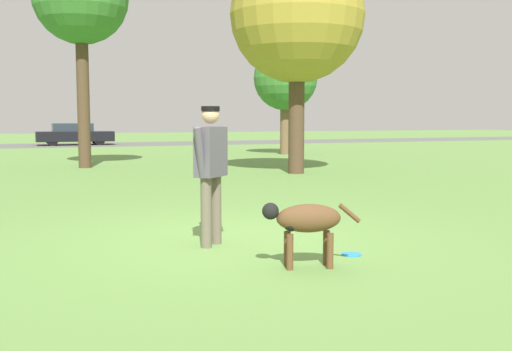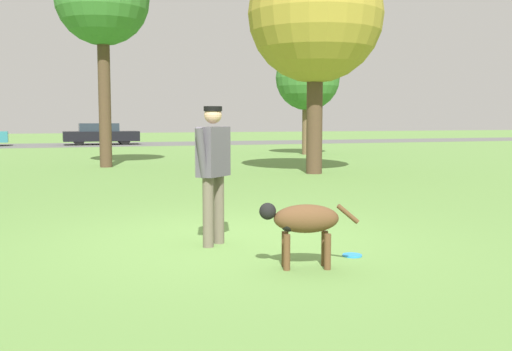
{
  "view_description": "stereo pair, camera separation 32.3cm",
  "coord_description": "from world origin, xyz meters",
  "px_view_note": "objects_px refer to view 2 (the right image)",
  "views": [
    {
      "loc": [
        -2.46,
        -6.98,
        1.52
      ],
      "look_at": [
        0.03,
        -0.89,
        0.9
      ],
      "focal_mm": 42.0,
      "sensor_mm": 36.0,
      "label": 1
    },
    {
      "loc": [
        -2.16,
        -7.09,
        1.52
      ],
      "look_at": [
        0.03,
        -0.89,
        0.9
      ],
      "focal_mm": 42.0,
      "sensor_mm": 36.0,
      "label": 2
    }
  ],
  "objects_px": {
    "frisbee": "(352,255)",
    "tree_near_right": "(315,16)",
    "dog": "(303,221)",
    "tree_mid_center": "(102,0)",
    "person": "(213,163)",
    "parked_car_black": "(101,134)",
    "tree_far_right": "(308,79)"
  },
  "relations": [
    {
      "from": "frisbee",
      "to": "tree_near_right",
      "type": "xyz_separation_m",
      "value": [
        3.9,
        9.37,
        4.32
      ]
    },
    {
      "from": "dog",
      "to": "tree_mid_center",
      "type": "relative_size",
      "value": 0.15
    },
    {
      "from": "person",
      "to": "dog",
      "type": "distance_m",
      "value": 1.58
    },
    {
      "from": "dog",
      "to": "tree_near_right",
      "type": "xyz_separation_m",
      "value": [
        4.64,
        9.67,
        3.85
      ]
    },
    {
      "from": "tree_mid_center",
      "to": "parked_car_black",
      "type": "height_order",
      "value": "tree_mid_center"
    },
    {
      "from": "tree_far_right",
      "to": "tree_mid_center",
      "type": "bearing_deg",
      "value": -154.85
    },
    {
      "from": "dog",
      "to": "parked_car_black",
      "type": "distance_m",
      "value": 30.95
    },
    {
      "from": "dog",
      "to": "person",
      "type": "bearing_deg",
      "value": -52.59
    },
    {
      "from": "frisbee",
      "to": "tree_mid_center",
      "type": "height_order",
      "value": "tree_mid_center"
    },
    {
      "from": "tree_mid_center",
      "to": "tree_near_right",
      "type": "height_order",
      "value": "tree_mid_center"
    },
    {
      "from": "person",
      "to": "tree_near_right",
      "type": "distance_m",
      "value": 10.33
    },
    {
      "from": "dog",
      "to": "tree_far_right",
      "type": "distance_m",
      "value": 20.05
    },
    {
      "from": "tree_mid_center",
      "to": "tree_far_right",
      "type": "xyz_separation_m",
      "value": [
        8.85,
        4.16,
        -1.97
      ]
    },
    {
      "from": "tree_near_right",
      "to": "frisbee",
      "type": "bearing_deg",
      "value": -112.59
    },
    {
      "from": "dog",
      "to": "tree_mid_center",
      "type": "distance_m",
      "value": 14.71
    },
    {
      "from": "frisbee",
      "to": "tree_near_right",
      "type": "distance_m",
      "value": 11.03
    },
    {
      "from": "tree_near_right",
      "to": "tree_far_right",
      "type": "distance_m",
      "value": 9.21
    },
    {
      "from": "dog",
      "to": "parked_car_black",
      "type": "relative_size",
      "value": 0.23
    },
    {
      "from": "dog",
      "to": "tree_mid_center",
      "type": "xyz_separation_m",
      "value": [
        -0.63,
        13.92,
        4.7
      ]
    },
    {
      "from": "frisbee",
      "to": "tree_mid_center",
      "type": "bearing_deg",
      "value": 95.76
    },
    {
      "from": "person",
      "to": "tree_mid_center",
      "type": "relative_size",
      "value": 0.25
    },
    {
      "from": "person",
      "to": "tree_mid_center",
      "type": "height_order",
      "value": "tree_mid_center"
    },
    {
      "from": "person",
      "to": "dog",
      "type": "height_order",
      "value": "person"
    },
    {
      "from": "tree_mid_center",
      "to": "person",
      "type": "bearing_deg",
      "value": -89.65
    },
    {
      "from": "tree_near_right",
      "to": "parked_car_black",
      "type": "xyz_separation_m",
      "value": [
        -3.96,
        21.27,
        -3.7
      ]
    },
    {
      "from": "tree_far_right",
      "to": "parked_car_black",
      "type": "distance_m",
      "value": 15.14
    },
    {
      "from": "tree_far_right",
      "to": "frisbee",
      "type": "bearing_deg",
      "value": -112.82
    },
    {
      "from": "frisbee",
      "to": "parked_car_black",
      "type": "height_order",
      "value": "parked_car_black"
    },
    {
      "from": "frisbee",
      "to": "parked_car_black",
      "type": "relative_size",
      "value": 0.05
    },
    {
      "from": "tree_near_right",
      "to": "tree_far_right",
      "type": "height_order",
      "value": "tree_near_right"
    },
    {
      "from": "tree_near_right",
      "to": "tree_mid_center",
      "type": "bearing_deg",
      "value": 141.12
    },
    {
      "from": "tree_far_right",
      "to": "tree_near_right",
      "type": "bearing_deg",
      "value": -113.08
    }
  ]
}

